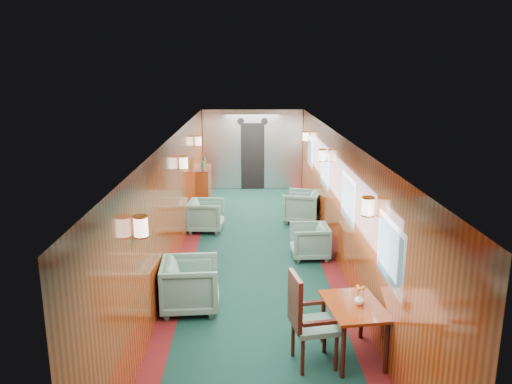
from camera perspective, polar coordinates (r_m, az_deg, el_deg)
room at (r=9.16m, az=0.09°, el=1.82°), size 12.00×12.10×2.40m
bulkhead at (r=15.05m, az=-0.39°, el=4.84°), size 2.98×0.17×2.39m
windows_right at (r=9.59m, az=8.99°, el=1.06°), size 0.02×8.60×0.80m
wall_sconces at (r=9.68m, az=0.02°, el=3.41°), size 2.97×7.97×0.25m
dining_table at (r=6.49m, az=11.13°, el=-13.42°), size 0.79×1.04×0.72m
side_chair at (r=6.23m, az=5.72°, el=-13.97°), size 0.62×0.64×1.19m
credenza at (r=13.46m, az=-5.99°, el=0.74°), size 0.35×1.12×1.28m
flower_vase at (r=6.42m, az=11.76°, el=-11.92°), size 0.17×0.17×0.13m
armchair_left_near at (r=7.69m, az=-7.50°, el=-10.49°), size 0.91×0.89×0.78m
armchair_left_far at (r=11.25m, az=-5.72°, el=-2.70°), size 0.83×0.81×0.71m
armchair_right_near at (r=9.69m, az=6.13°, el=-5.63°), size 0.75×0.73×0.66m
armchair_right_far at (r=11.89m, az=5.26°, el=-1.67°), size 1.02×1.00×0.75m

